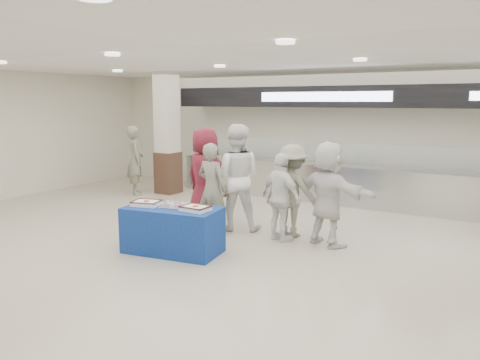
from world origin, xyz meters
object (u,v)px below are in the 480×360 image
Objects in this scene: chef_short at (281,197)px; soldier_bg at (135,160)px; sheet_cake_left at (146,203)px; display_table at (173,230)px; sheet_cake_right at (196,208)px; civilian_maroon at (205,176)px; soldier_b at (292,191)px; soldier_a at (212,188)px; civilian_white at (328,194)px; cupcake_tray at (175,205)px; chef_tall at (236,177)px.

soldier_bg reaches higher than chef_short.
chef_short is (1.68, 1.59, -0.01)m from sheet_cake_left.
display_table is 0.62m from sheet_cake_right.
soldier_bg is (-3.48, 3.35, 0.11)m from sheet_cake_left.
civilian_maroon is 1.85m from soldier_b.
soldier_a is (0.35, 1.38, 0.05)m from sheet_cake_left.
soldier_bg is (-5.95, 1.56, 0.01)m from civilian_white.
chef_short is (1.21, 1.50, 0.41)m from display_table.
civilian_white is at bearing 39.90° from cupcake_tray.
civilian_maroon reaches higher than cupcake_tray.
civilian_maroon is at bearing 110.13° from cupcake_tray.
sheet_cake_right is 2.01m from civilian_maroon.
soldier_bg is (-5.19, 1.39, 0.07)m from soldier_b.
sheet_cake_right is 0.23× the size of soldier_bg.
display_table is at bearing 99.73° from soldier_a.
sheet_cake_right reaches higher than display_table.
civilian_white is at bearing -145.17° from chef_short.
soldier_b reaches higher than cupcake_tray.
soldier_a is 1.34m from chef_short.
chef_short is 0.82m from civilian_white.
soldier_a is (-0.11, 1.28, 0.47)m from display_table.
civilian_white is (1.55, 1.67, 0.10)m from sheet_cake_right.
display_table is 3.63× the size of sheet_cake_right.
display_table is 5.15m from soldier_bg.
soldier_bg is (-3.35, 1.51, -0.06)m from civilian_maroon.
civilian_white reaches higher than soldier_a.
civilian_white is at bearing 30.80° from display_table.
civilian_white is at bearing 47.06° from sheet_cake_right.
civilian_maroon is at bearing -25.71° from chef_tall.
civilian_white is at bearing 154.28° from chef_tall.
chef_short is at bearing 89.32° from soldier_b.
sheet_cake_right is at bearing -5.61° from display_table.
chef_short reaches higher than sheet_cake_right.
civilian_white reaches higher than sheet_cake_left.
soldier_b is at bearing 48.93° from sheet_cake_left.
chef_short reaches higher than cupcake_tray.
cupcake_tray is 2.58m from civilian_white.
sheet_cake_right is at bearing 70.61° from soldier_b.
soldier_b is at bearing 162.19° from chef_tall.
display_table is at bearing 179.09° from soldier_bg.
display_table is 2.97× the size of cupcake_tray.
chef_tall reaches higher than soldier_bg.
chef_short is at bearing 62.44° from sheet_cake_right.
sheet_cake_right reaches higher than cupcake_tray.
soldier_a is 4.32m from soldier_bg.
soldier_b is (1.36, 0.58, -0.01)m from soldier_a.
chef_tall is 1.88m from civilian_white.
display_table is at bearing -176.06° from sheet_cake_right.
chef_short is at bearing -166.07° from soldier_a.
sheet_cake_left is (-0.47, -0.10, 0.42)m from display_table.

